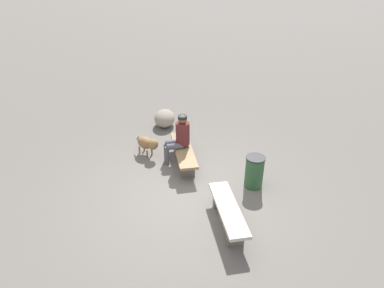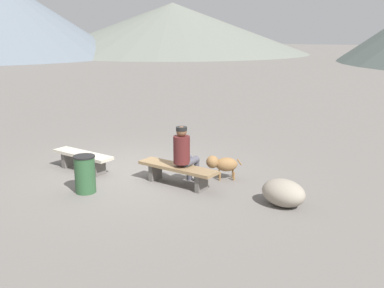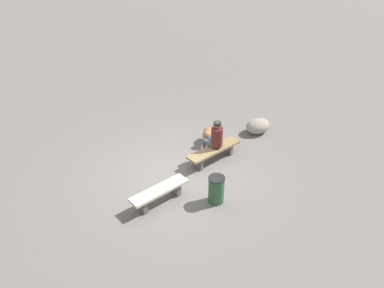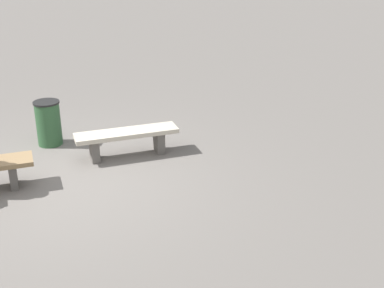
{
  "view_description": "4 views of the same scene",
  "coord_description": "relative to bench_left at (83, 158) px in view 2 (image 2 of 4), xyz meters",
  "views": [
    {
      "loc": [
        -5.57,
        1.94,
        4.49
      ],
      "look_at": [
        1.11,
        -0.53,
        0.56
      ],
      "focal_mm": 31.07,
      "sensor_mm": 36.0,
      "label": 1
    },
    {
      "loc": [
        5.25,
        -8.15,
        3.13
      ],
      "look_at": [
        1.24,
        0.28,
        0.75
      ],
      "focal_mm": 41.53,
      "sensor_mm": 36.0,
      "label": 2
    },
    {
      "loc": [
        -6.65,
        -5.9,
        6.6
      ],
      "look_at": [
        0.88,
        0.23,
        0.51
      ],
      "focal_mm": 36.22,
      "sensor_mm": 36.0,
      "label": 3
    },
    {
      "loc": [
        1.63,
        6.65,
        3.39
      ],
      "look_at": [
        -1.41,
        1.34,
        0.8
      ],
      "focal_mm": 47.92,
      "sensor_mm": 36.0,
      "label": 4
    }
  ],
  "objects": [
    {
      "name": "dog",
      "position": [
        3.11,
        0.81,
        0.04
      ],
      "size": [
        0.71,
        0.53,
        0.53
      ],
      "rotation": [
        0.0,
        0.0,
        3.64
      ],
      "color": "olive",
      "rests_on": "ground"
    },
    {
      "name": "distant_peak_2",
      "position": [
        -24.69,
        51.26,
        3.24
      ],
      "size": [
        39.33,
        39.33,
        7.11
      ],
      "primitive_type": "cone",
      "color": "slate",
      "rests_on": "ground"
    },
    {
      "name": "boulder",
      "position": [
        4.68,
        -0.1,
        -0.06
      ],
      "size": [
        1.02,
        0.89,
        0.5
      ],
      "primitive_type": "ellipsoid",
      "rotation": [
        0.0,
        0.0,
        2.78
      ],
      "color": "gray",
      "rests_on": "ground"
    },
    {
      "name": "ground",
      "position": [
        1.21,
        0.4,
        -0.34
      ],
      "size": [
        210.0,
        210.0,
        0.06
      ],
      "primitive_type": "cube",
      "color": "slate"
    },
    {
      "name": "bench_left",
      "position": [
        0.0,
        0.0,
        0.0
      ],
      "size": [
        1.67,
        0.68,
        0.43
      ],
      "rotation": [
        0.0,
        0.0,
        -0.18
      ],
      "color": "#605B56",
      "rests_on": "ground"
    },
    {
      "name": "seated_person",
      "position": [
        2.53,
        0.12,
        0.41
      ],
      "size": [
        0.4,
        0.65,
        1.27
      ],
      "rotation": [
        0.0,
        0.0,
        -0.15
      ],
      "color": "#511E1E",
      "rests_on": "ground"
    },
    {
      "name": "bench_right",
      "position": [
        2.41,
        0.06,
        0.01
      ],
      "size": [
        1.85,
        0.75,
        0.42
      ],
      "rotation": [
        0.0,
        0.0,
        -0.18
      ],
      "color": "#605B56",
      "rests_on": "ground"
    },
    {
      "name": "trash_bin",
      "position": [
        0.95,
        -1.1,
        0.07
      ],
      "size": [
        0.43,
        0.43,
        0.76
      ],
      "color": "#2D5633",
      "rests_on": "ground"
    }
  ]
}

